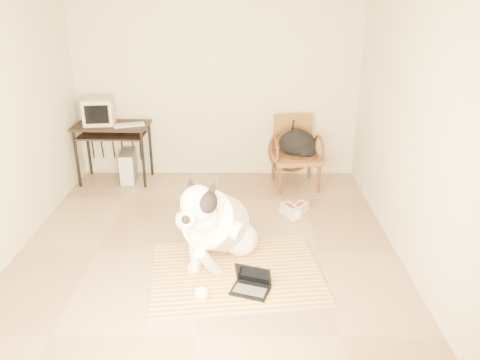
{
  "coord_description": "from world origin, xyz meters",
  "views": [
    {
      "loc": [
        0.39,
        -4.3,
        2.6
      ],
      "look_at": [
        0.35,
        -0.07,
        0.85
      ],
      "focal_mm": 35.0,
      "sensor_mm": 36.0,
      "label": 1
    }
  ],
  "objects_px": {
    "dog": "(216,225)",
    "computer_desk": "(112,133)",
    "laptop": "(251,284)",
    "crt_monitor": "(99,111)",
    "pc_tower": "(128,166)",
    "backpack": "(298,144)",
    "rattan_chair": "(295,152)"
  },
  "relations": [
    {
      "from": "rattan_chair",
      "to": "backpack",
      "type": "height_order",
      "value": "rattan_chair"
    },
    {
      "from": "pc_tower",
      "to": "backpack",
      "type": "height_order",
      "value": "backpack"
    },
    {
      "from": "crt_monitor",
      "to": "computer_desk",
      "type": "bearing_deg",
      "value": -14.01
    },
    {
      "from": "rattan_chair",
      "to": "backpack",
      "type": "relative_size",
      "value": 1.93
    },
    {
      "from": "pc_tower",
      "to": "rattan_chair",
      "type": "xyz_separation_m",
      "value": [
        2.37,
        -0.12,
        0.26
      ]
    },
    {
      "from": "computer_desk",
      "to": "backpack",
      "type": "distance_m",
      "value": 2.58
    },
    {
      "from": "dog",
      "to": "computer_desk",
      "type": "height_order",
      "value": "dog"
    },
    {
      "from": "dog",
      "to": "laptop",
      "type": "bearing_deg",
      "value": -55.68
    },
    {
      "from": "laptop",
      "to": "rattan_chair",
      "type": "height_order",
      "value": "rattan_chair"
    },
    {
      "from": "crt_monitor",
      "to": "backpack",
      "type": "relative_size",
      "value": 0.89
    },
    {
      "from": "crt_monitor",
      "to": "rattan_chair",
      "type": "height_order",
      "value": "crt_monitor"
    },
    {
      "from": "rattan_chair",
      "to": "dog",
      "type": "bearing_deg",
      "value": -115.96
    },
    {
      "from": "dog",
      "to": "computer_desk",
      "type": "xyz_separation_m",
      "value": [
        -1.56,
        2.13,
        0.3
      ]
    },
    {
      "from": "crt_monitor",
      "to": "rattan_chair",
      "type": "xyz_separation_m",
      "value": [
        2.71,
        -0.15,
        -0.53
      ]
    },
    {
      "from": "computer_desk",
      "to": "pc_tower",
      "type": "distance_m",
      "value": 0.53
    },
    {
      "from": "dog",
      "to": "laptop",
      "type": "relative_size",
      "value": 3.61
    },
    {
      "from": "dog",
      "to": "crt_monitor",
      "type": "height_order",
      "value": "crt_monitor"
    },
    {
      "from": "backpack",
      "to": "rattan_chair",
      "type": "bearing_deg",
      "value": 120.53
    },
    {
      "from": "dog",
      "to": "pc_tower",
      "type": "bearing_deg",
      "value": 122.9
    },
    {
      "from": "computer_desk",
      "to": "crt_monitor",
      "type": "height_order",
      "value": "crt_monitor"
    },
    {
      "from": "computer_desk",
      "to": "pc_tower",
      "type": "height_order",
      "value": "computer_desk"
    },
    {
      "from": "crt_monitor",
      "to": "backpack",
      "type": "bearing_deg",
      "value": -4.15
    },
    {
      "from": "dog",
      "to": "laptop",
      "type": "distance_m",
      "value": 0.7
    },
    {
      "from": "rattan_chair",
      "to": "backpack",
      "type": "bearing_deg",
      "value": -59.47
    },
    {
      "from": "pc_tower",
      "to": "rattan_chair",
      "type": "relative_size",
      "value": 0.51
    },
    {
      "from": "dog",
      "to": "computer_desk",
      "type": "bearing_deg",
      "value": 126.2
    },
    {
      "from": "dog",
      "to": "rattan_chair",
      "type": "height_order",
      "value": "dog"
    },
    {
      "from": "pc_tower",
      "to": "laptop",
      "type": "bearing_deg",
      "value": -56.83
    },
    {
      "from": "crt_monitor",
      "to": "backpack",
      "type": "distance_m",
      "value": 2.77
    },
    {
      "from": "pc_tower",
      "to": "rattan_chair",
      "type": "height_order",
      "value": "rattan_chair"
    },
    {
      "from": "laptop",
      "to": "crt_monitor",
      "type": "bearing_deg",
      "value": 127.69
    },
    {
      "from": "dog",
      "to": "backpack",
      "type": "xyz_separation_m",
      "value": [
        1.01,
        1.97,
        0.19
      ]
    }
  ]
}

